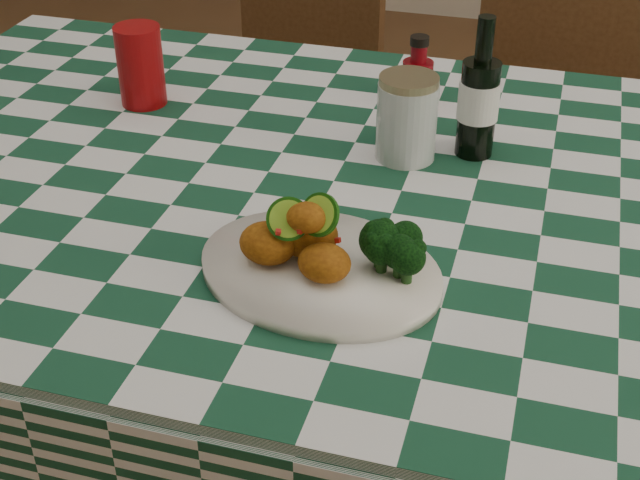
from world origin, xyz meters
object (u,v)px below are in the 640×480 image
(dining_table, at_px, (332,379))
(ketchup_bottle, at_px, (418,70))
(plate, at_px, (320,271))
(wooden_chair_right, at_px, (532,177))
(mason_jar, at_px, (407,118))
(red_tumbler, at_px, (141,66))
(beer_bottle, at_px, (480,88))
(wooden_chair_left, at_px, (281,145))
(fried_chicken_pile, at_px, (309,234))

(dining_table, bearing_deg, ketchup_bottle, 78.11)
(dining_table, bearing_deg, plate, -78.79)
(ketchup_bottle, xyz_separation_m, wooden_chair_right, (0.21, 0.42, -0.40))
(plate, xyz_separation_m, mason_jar, (0.04, 0.34, 0.06))
(red_tumbler, height_order, beer_bottle, beer_bottle)
(wooden_chair_right, bearing_deg, beer_bottle, -89.70)
(dining_table, height_order, beer_bottle, beer_bottle)
(beer_bottle, bearing_deg, ketchup_bottle, 127.27)
(ketchup_bottle, bearing_deg, wooden_chair_right, 63.54)
(dining_table, height_order, ketchup_bottle, ketchup_bottle)
(beer_bottle, xyz_separation_m, wooden_chair_left, (-0.53, 0.62, -0.48))
(beer_bottle, bearing_deg, wooden_chair_left, 130.55)
(red_tumbler, bearing_deg, plate, -43.38)
(plate, bearing_deg, mason_jar, 83.57)
(ketchup_bottle, height_order, beer_bottle, beer_bottle)
(red_tumbler, bearing_deg, ketchup_bottle, 16.22)
(wooden_chair_left, bearing_deg, plate, -58.91)
(fried_chicken_pile, bearing_deg, plate, 0.00)
(red_tumbler, distance_m, mason_jar, 0.48)
(ketchup_bottle, bearing_deg, dining_table, -101.89)
(mason_jar, relative_size, wooden_chair_right, 0.15)
(red_tumbler, bearing_deg, fried_chicken_pile, -44.32)
(dining_table, xyz_separation_m, mason_jar, (0.09, 0.10, 0.46))
(plate, xyz_separation_m, wooden_chair_right, (0.23, 0.97, -0.35))
(beer_bottle, bearing_deg, dining_table, -141.92)
(mason_jar, bearing_deg, wooden_chair_right, 73.20)
(fried_chicken_pile, distance_m, mason_jar, 0.35)
(ketchup_bottle, xyz_separation_m, mason_jar, (0.02, -0.20, 0.01))
(red_tumbler, bearing_deg, wooden_chair_right, 39.79)
(dining_table, relative_size, ketchup_bottle, 13.83)
(dining_table, distance_m, beer_bottle, 0.56)
(plate, xyz_separation_m, beer_bottle, (0.14, 0.38, 0.10))
(plate, relative_size, fried_chicken_pile, 2.30)
(plate, xyz_separation_m, wooden_chair_left, (-0.39, 1.00, -0.38))
(dining_table, height_order, red_tumbler, red_tumbler)
(ketchup_bottle, distance_m, beer_bottle, 0.21)
(beer_bottle, height_order, wooden_chair_left, beer_bottle)
(dining_table, distance_m, plate, 0.47)
(fried_chicken_pile, height_order, wooden_chair_right, fried_chicken_pile)
(dining_table, bearing_deg, wooden_chair_left, 114.12)
(plate, distance_m, wooden_chair_right, 1.05)
(ketchup_bottle, distance_m, wooden_chair_left, 0.75)
(beer_bottle, bearing_deg, mason_jar, -157.64)
(dining_table, relative_size, wooden_chair_right, 1.88)
(wooden_chair_left, bearing_deg, dining_table, -56.02)
(dining_table, xyz_separation_m, plate, (0.05, -0.24, 0.40))
(ketchup_bottle, bearing_deg, beer_bottle, -52.73)
(mason_jar, height_order, wooden_chair_left, mason_jar)
(ketchup_bottle, distance_m, mason_jar, 0.20)
(red_tumbler, xyz_separation_m, beer_bottle, (0.58, -0.03, 0.04))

